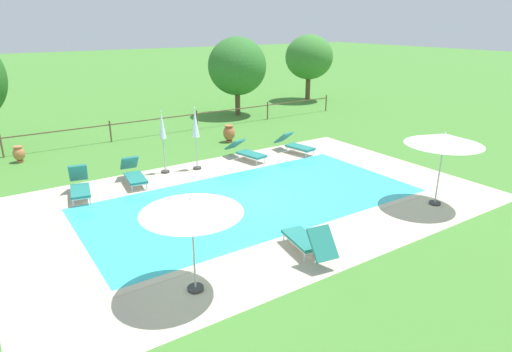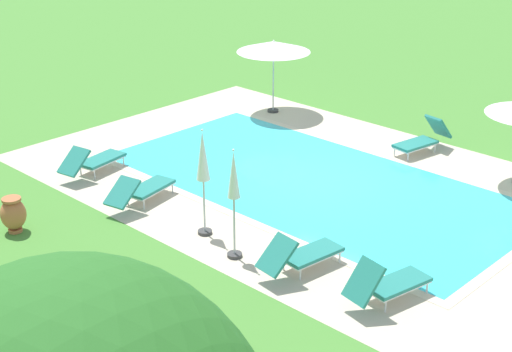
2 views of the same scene
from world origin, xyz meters
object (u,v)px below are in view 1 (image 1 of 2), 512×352
(sun_lounger_south_near_corner, at_px, (295,145))
(patio_umbrella_closed_row_west, at_px, (162,131))
(tree_west_mid, at_px, (237,66))
(sun_lounger_north_end, at_px, (80,186))
(sun_lounger_north_near_steps, at_px, (246,152))
(patio_umbrella_closed_row_mid_west, at_px, (195,127))
(sun_lounger_north_mid, at_px, (308,241))
(patio_umbrella_open_by_bench, at_px, (191,207))
(sun_lounger_north_far, at_px, (134,174))
(tree_centre, at_px, (309,57))
(terracotta_urn_near_fence, at_px, (229,133))
(patio_umbrella_open_foreground, at_px, (444,139))
(terracotta_urn_by_tree, at_px, (19,154))

(sun_lounger_south_near_corner, bearing_deg, patio_umbrella_closed_row_west, 173.70)
(tree_west_mid, bearing_deg, sun_lounger_north_end, -143.02)
(sun_lounger_north_near_steps, height_order, patio_umbrella_closed_row_mid_west, patio_umbrella_closed_row_mid_west)
(sun_lounger_north_end, bearing_deg, sun_lounger_north_mid, -61.99)
(sun_lounger_south_near_corner, relative_size, patio_umbrella_closed_row_west, 0.84)
(sun_lounger_north_end, bearing_deg, patio_umbrella_open_by_bench, -83.66)
(sun_lounger_north_far, xyz_separation_m, patio_umbrella_open_by_bench, (-1.14, -7.28, 1.62))
(sun_lounger_north_mid, xyz_separation_m, tree_centre, (14.69, 17.53, 2.70))
(sun_lounger_south_near_corner, distance_m, patio_umbrella_open_by_bench, 11.21)
(sun_lounger_north_mid, xyz_separation_m, sun_lounger_north_far, (-1.91, 7.45, -0.01))
(sun_lounger_north_end, bearing_deg, patio_umbrella_closed_row_mid_west, 5.90)
(terracotta_urn_near_fence, bearing_deg, patio_umbrella_open_foreground, -81.13)
(patio_umbrella_open_by_bench, height_order, tree_centre, tree_centre)
(sun_lounger_north_near_steps, distance_m, sun_lounger_north_far, 4.94)
(terracotta_urn_by_tree, bearing_deg, sun_lounger_north_end, -77.56)
(sun_lounger_north_far, distance_m, patio_umbrella_open_foreground, 10.52)
(terracotta_urn_near_fence, height_order, tree_centre, tree_centre)
(sun_lounger_north_mid, height_order, sun_lounger_north_end, sun_lounger_north_end)
(sun_lounger_north_far, bearing_deg, patio_umbrella_open_by_bench, -98.92)
(sun_lounger_north_far, height_order, tree_west_mid, tree_west_mid)
(patio_umbrella_closed_row_west, bearing_deg, tree_centre, 32.17)
(sun_lounger_north_end, distance_m, tree_centre, 21.38)
(sun_lounger_north_mid, bearing_deg, patio_umbrella_closed_row_west, 93.59)
(patio_umbrella_closed_row_west, xyz_separation_m, terracotta_urn_near_fence, (4.40, 2.59, -1.21))
(sun_lounger_north_mid, bearing_deg, tree_centre, 50.04)
(patio_umbrella_closed_row_mid_west, bearing_deg, patio_umbrella_open_foreground, -57.40)
(sun_lounger_north_near_steps, distance_m, tree_centre, 15.55)
(sun_lounger_south_near_corner, bearing_deg, patio_umbrella_closed_row_mid_west, 175.57)
(sun_lounger_south_near_corner, distance_m, patio_umbrella_closed_row_mid_west, 4.88)
(terracotta_urn_near_fence, distance_m, tree_centre, 13.12)
(sun_lounger_north_near_steps, height_order, tree_west_mid, tree_west_mid)
(terracotta_urn_near_fence, xyz_separation_m, tree_west_mid, (3.73, 5.28, 2.53))
(patio_umbrella_open_by_bench, distance_m, tree_centre, 24.85)
(terracotta_urn_by_tree, bearing_deg, terracotta_urn_near_fence, -12.91)
(patio_umbrella_closed_row_west, relative_size, patio_umbrella_closed_row_mid_west, 0.98)
(tree_west_mid, bearing_deg, patio_umbrella_closed_row_west, -135.91)
(patio_umbrella_closed_row_west, bearing_deg, terracotta_urn_by_tree, 134.34)
(patio_umbrella_closed_row_mid_west, bearing_deg, sun_lounger_north_end, -174.10)
(terracotta_urn_by_tree, bearing_deg, sun_lounger_north_near_steps, -31.80)
(sun_lounger_north_near_steps, bearing_deg, sun_lounger_north_mid, -111.63)
(patio_umbrella_open_by_bench, bearing_deg, terracotta_urn_near_fence, 56.22)
(patio_umbrella_open_foreground, height_order, tree_west_mid, tree_west_mid)
(patio_umbrella_open_by_bench, bearing_deg, sun_lounger_north_far, 81.08)
(patio_umbrella_closed_row_west, bearing_deg, patio_umbrella_closed_row_mid_west, -13.25)
(sun_lounger_north_far, height_order, terracotta_urn_near_fence, sun_lounger_north_far)
(patio_umbrella_open_by_bench, bearing_deg, sun_lounger_south_near_corner, 40.19)
(sun_lounger_north_near_steps, xyz_separation_m, terracotta_urn_by_tree, (-8.05, 4.99, 0.00))
(sun_lounger_north_end, bearing_deg, terracotta_urn_near_fence, 23.42)
(patio_umbrella_open_by_bench, xyz_separation_m, terracotta_urn_near_fence, (6.95, 10.40, -1.56))
(sun_lounger_north_mid, height_order, patio_umbrella_closed_row_west, patio_umbrella_closed_row_west)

